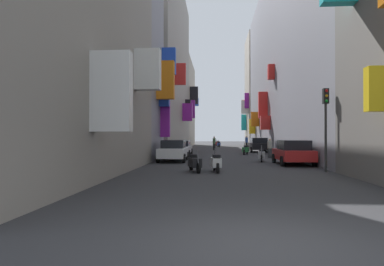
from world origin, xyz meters
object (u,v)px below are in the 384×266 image
parked_car_black (258,145)px  scooter_white (216,162)px  traffic_light_near_corner (326,115)px  scooter_blue (219,144)px  scooter_red (218,143)px  parked_car_red (293,152)px  scooter_green (246,150)px  scooter_silver (261,155)px  parked_car_silver (180,148)px  scooter_black (195,162)px  parked_car_white (174,150)px  pedestrian_near_right (214,143)px  pedestrian_crossing (270,148)px  pedestrian_near_left (247,142)px

parked_car_black → scooter_white: bearing=-103.0°
scooter_white → traffic_light_near_corner: 5.87m
scooter_blue → scooter_red: 6.31m
parked_car_red → scooter_green: 10.82m
scooter_silver → traffic_light_near_corner: size_ratio=0.44×
parked_car_silver → parked_car_red: 11.16m
parked_car_silver → scooter_black: 12.52m
parked_car_white → pedestrian_near_right: 18.10m
parked_car_silver → scooter_silver: 8.44m
scooter_red → scooter_black: (-1.33, -41.47, 0.00)m
scooter_green → pedestrian_crossing: size_ratio=1.21×
scooter_silver → pedestrian_near_left: (1.01, 21.63, 0.43)m
scooter_green → pedestrian_near_left: pedestrian_near_left is taller
parked_car_white → pedestrian_near_left: pedestrian_near_left is taller
pedestrian_near_left → scooter_white: bearing=-98.3°
scooter_white → scooter_silver: size_ratio=0.98×
scooter_red → scooter_silver: bearing=-85.4°
parked_car_red → scooter_black: (-5.75, -4.42, -0.32)m
traffic_light_near_corner → parked_car_white: bearing=144.1°
scooter_white → parked_car_white: bearing=114.5°
scooter_white → pedestrian_crossing: bearing=67.8°
scooter_blue → pedestrian_near_left: pedestrian_near_left is taller
scooter_black → scooter_white: 1.05m
parked_car_white → pedestrian_near_left: 22.94m
scooter_blue → pedestrian_crossing: 24.87m
scooter_green → traffic_light_near_corner: traffic_light_near_corner is taller
pedestrian_near_right → parked_car_white: bearing=-98.6°
scooter_white → pedestrian_crossing: (4.31, 10.55, 0.31)m
parked_car_red → scooter_blue: 31.04m
scooter_black → parked_car_white: bearing=106.2°
parked_car_black → traffic_light_near_corner: 19.85m
scooter_silver → scooter_blue: bearing=95.4°
scooter_white → pedestrian_near_left: size_ratio=0.99×
scooter_silver → pedestrian_near_right: 18.02m
parked_car_silver → pedestrian_near_right: 12.40m
scooter_silver → traffic_light_near_corner: traffic_light_near_corner is taller
scooter_black → pedestrian_near_left: pedestrian_near_left is taller
scooter_black → scooter_silver: size_ratio=1.02×
parked_car_white → scooter_blue: (3.36, 28.67, -0.31)m
scooter_white → traffic_light_near_corner: size_ratio=0.43×
scooter_blue → scooter_white: same height
parked_car_black → pedestrian_near_right: 6.41m
pedestrian_crossing → parked_car_silver: bearing=166.9°
parked_car_red → scooter_red: bearing=96.8°
pedestrian_near_left → pedestrian_near_right: (-4.34, -3.93, -0.05)m
scooter_green → scooter_white: bearing=-100.5°
scooter_blue → pedestrian_near_right: pedestrian_near_right is taller
parked_car_silver → scooter_red: 29.34m
scooter_red → parked_car_red: bearing=-83.2°
parked_car_black → pedestrian_near_left: pedestrian_near_left is taller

